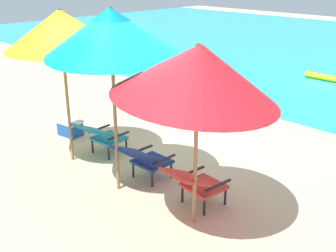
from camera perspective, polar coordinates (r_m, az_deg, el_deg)
ground_plane at (r=9.76m, az=15.74°, el=1.51°), size 40.00×40.00×0.00m
swim_buoy at (r=13.03m, az=21.71°, el=6.12°), size 1.60×0.18×0.18m
lounge_chair_left at (r=7.32m, az=-9.26°, el=-1.19°), size 0.59×0.91×0.68m
lounge_chair_center at (r=6.38m, az=-3.38°, el=-4.43°), size 0.56×0.88×0.68m
lounge_chair_right at (r=5.69m, az=3.82°, el=-7.78°), size 0.60×0.91×0.68m
beach_umbrella_left at (r=6.79m, az=-14.64°, el=12.85°), size 2.34×2.35×2.58m
beach_umbrella_center at (r=5.61m, az=-7.93°, el=12.87°), size 2.52×2.53×2.74m
beach_umbrella_right at (r=4.77m, az=4.15°, el=7.49°), size 2.84×2.83×2.45m
cooler_box at (r=8.43m, az=-13.41°, el=-0.21°), size 0.51×0.39×0.32m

